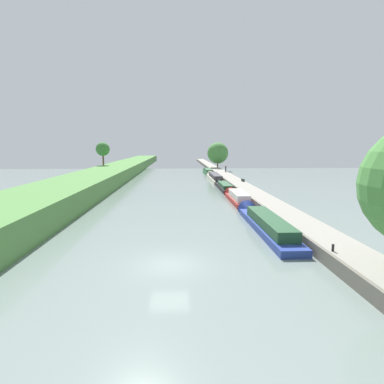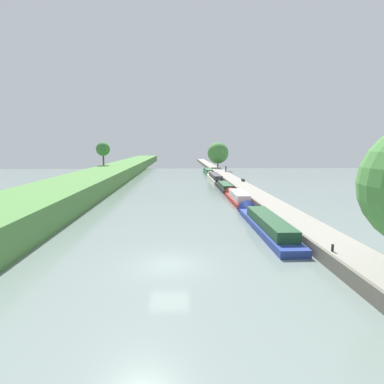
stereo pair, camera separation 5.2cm
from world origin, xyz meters
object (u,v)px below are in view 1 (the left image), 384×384
narrowboat_black (224,186)px  park_bench (243,179)px  mooring_bollard_near (333,248)px  person_walking (226,169)px  mooring_bollard_far (212,168)px  narrowboat_blue (265,222)px  narrowboat_red (237,197)px  narrowboat_green (208,171)px  narrowboat_cream (214,177)px

narrowboat_black → park_bench: park_bench is taller
narrowboat_black → mooring_bollard_near: size_ratio=25.46×
person_walking → park_bench: 19.50m
mooring_bollard_far → park_bench: (2.32, -31.04, 0.12)m
narrowboat_black → mooring_bollard_near: mooring_bollard_near is taller
narrowboat_blue → narrowboat_black: (0.12, 25.03, -0.10)m
narrowboat_red → mooring_bollard_far: (1.74, 46.22, 0.55)m
narrowboat_black → mooring_bollard_far: mooring_bollard_far is taller
narrowboat_red → mooring_bollard_far: 46.26m
narrowboat_black → narrowboat_blue: bearing=-90.3°
narrowboat_green → mooring_bollard_far: size_ratio=25.66×
narrowboat_black → mooring_bollard_far: 34.63m
narrowboat_black → narrowboat_cream: size_ratio=0.69×
narrowboat_green → park_bench: park_bench is taller
mooring_bollard_near → narrowboat_green: bearing=91.5°
narrowboat_cream → mooring_bollard_near: (1.75, -47.18, 0.52)m
narrowboat_cream → narrowboat_red: bearing=-90.0°
mooring_bollard_far → narrowboat_blue: bearing=-91.8°
person_walking → park_bench: size_ratio=1.11×
narrowboat_blue → narrowboat_green: (0.20, 54.15, -0.05)m
narrowboat_green → person_walking: size_ratio=6.96×
narrowboat_cream → narrowboat_blue: bearing=-90.2°
narrowboat_cream → person_walking: person_walking is taller
narrowboat_red → narrowboat_black: size_ratio=0.90×
narrowboat_red → mooring_bollard_near: (1.74, -21.79, 0.55)m
narrowboat_red → person_walking: size_ratio=6.20×
narrowboat_red → narrowboat_blue: bearing=-90.5°
mooring_bollard_near → mooring_bollard_far: (0.00, 68.01, 0.00)m
narrowboat_cream → narrowboat_black: bearing=-90.0°
person_walking → narrowboat_red: bearing=-96.5°
narrowboat_green → mooring_bollard_near: 62.58m
narrowboat_blue → park_bench: 28.88m
narrowboat_red → narrowboat_black: narrowboat_red is taller
narrowboat_blue → narrowboat_green: bearing=89.8°
narrowboat_green → person_walking: person_walking is taller
narrowboat_blue → narrowboat_cream: (0.12, 38.78, 0.03)m
person_walking → mooring_bollard_near: size_ratio=3.69×
narrowboat_green → park_bench: bearing=-81.1°
narrowboat_black → narrowboat_cream: bearing=90.0°
person_walking → mooring_bollard_far: 11.78m
person_walking → narrowboat_blue: bearing=-94.9°
park_bench → narrowboat_black: bearing=-139.0°
park_bench → mooring_bollard_far: bearing=94.3°
person_walking → mooring_bollard_far: person_walking is taller
mooring_bollard_near → person_walking: bearing=87.8°
person_walking → narrowboat_black: bearing=-99.8°
narrowboat_cream → mooring_bollard_far: bearing=85.2°
narrowboat_red → person_walking: 34.91m
narrowboat_red → narrowboat_cream: (-0.01, 25.39, 0.03)m
person_walking → mooring_bollard_far: bearing=100.8°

